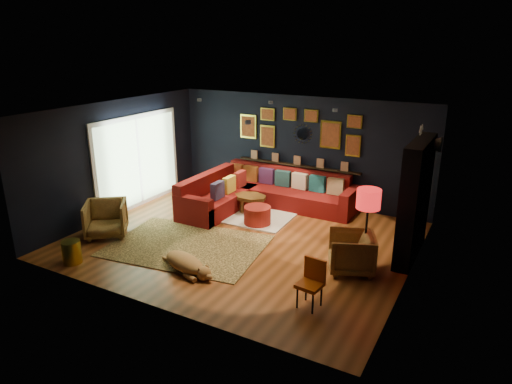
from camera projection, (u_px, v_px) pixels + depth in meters
The scene contains 20 objects.
floor at pixel (243, 239), 9.25m from camera, with size 6.50×6.50×0.00m, color brown.
room_walls at pixel (242, 164), 8.74m from camera, with size 6.50×6.50×6.50m.
sectional at pixel (258, 194), 10.93m from camera, with size 3.41×2.69×0.86m.
ledge at pixel (297, 165), 11.18m from camera, with size 3.20×0.12×0.04m, color black.
gallery_wall at pixel (298, 129), 10.94m from camera, with size 3.15×0.04×1.02m.
sunburst_mirror at pixel (303, 134), 10.92m from camera, with size 0.47×0.16×0.47m.
fireplace at pixel (414, 204), 8.26m from camera, with size 0.31×1.60×2.20m.
deer_head at pixel (428, 143), 8.33m from camera, with size 0.50×0.28×0.45m.
sliding_door at pixel (138, 161), 10.86m from camera, with size 0.06×2.80×2.20m.
ceiling_spots at pixel (262, 108), 9.10m from camera, with size 3.30×2.50×0.06m.
shag_rug at pixel (247, 213), 10.62m from camera, with size 2.18×1.58×0.03m, color silver.
leopard_rug at pixel (187, 246), 8.95m from camera, with size 2.94×2.10×0.02m, color tan.
coffee_table at pixel (250, 199), 10.57m from camera, with size 0.79×0.60×0.39m.
pouf at pixel (257, 215), 9.93m from camera, with size 0.59×0.59×0.38m, color maroon.
armchair_left at pixel (106, 217), 9.31m from camera, with size 0.79×0.74×0.81m, color gold.
armchair_right at pixel (351, 250), 7.89m from camera, with size 0.75×0.70×0.77m, color gold.
gold_stool at pixel (72, 252), 8.23m from camera, with size 0.34×0.34×0.42m, color gold.
orange_chair at pixel (312, 279), 6.84m from camera, with size 0.40×0.40×0.75m.
floor_lamp at pixel (368, 203), 7.67m from camera, with size 0.41×0.41×1.48m.
dog at pixel (184, 259), 7.94m from camera, with size 1.29×0.63×0.41m, color #BA7D48, non-canonical shape.
Camera 1 is at (4.31, -7.29, 3.86)m, focal length 32.00 mm.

